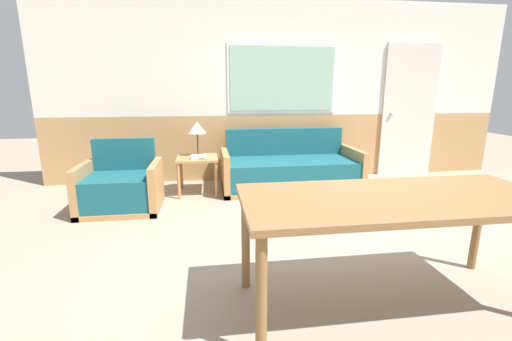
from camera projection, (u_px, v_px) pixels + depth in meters
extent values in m
plane|color=gray|center=(345.00, 250.00, 3.05)|extent=(16.00, 16.00, 0.00)
cube|color=tan|center=(282.00, 147.00, 5.46)|extent=(7.20, 0.06, 1.00)
cube|color=silver|center=(284.00, 58.00, 5.15)|extent=(7.20, 0.06, 1.70)
cube|color=white|center=(283.00, 79.00, 5.18)|extent=(1.68, 0.01, 1.02)
cube|color=#99BCA8|center=(283.00, 79.00, 5.17)|extent=(1.60, 0.02, 0.94)
cube|color=#B27F4C|center=(290.00, 186.00, 4.94)|extent=(1.94, 0.89, 0.06)
cube|color=#195660|center=(291.00, 172.00, 4.87)|extent=(1.78, 0.81, 0.36)
cube|color=#195660|center=(285.00, 142.00, 5.18)|extent=(1.78, 0.10, 0.40)
cube|color=#B27F4C|center=(225.00, 171.00, 4.75)|extent=(0.08, 0.89, 0.56)
cube|color=#B27F4C|center=(352.00, 167.00, 5.01)|extent=(0.08, 0.89, 0.56)
cube|color=#B27F4C|center=(123.00, 207.00, 4.06)|extent=(0.89, 0.74, 0.06)
cube|color=#195660|center=(121.00, 191.00, 4.00)|extent=(0.73, 0.66, 0.36)
cube|color=#195660|center=(124.00, 154.00, 4.24)|extent=(0.73, 0.10, 0.39)
cube|color=#B27F4C|center=(84.00, 188.00, 3.95)|extent=(0.08, 0.74, 0.56)
cube|color=#B27F4C|center=(156.00, 186.00, 4.06)|extent=(0.08, 0.74, 0.56)
cube|color=#B27F4C|center=(197.00, 158.00, 4.61)|extent=(0.54, 0.54, 0.03)
cylinder|color=#B27F4C|center=(179.00, 181.00, 4.40)|extent=(0.04, 0.04, 0.47)
cylinder|color=#B27F4C|center=(216.00, 180.00, 4.47)|extent=(0.04, 0.04, 0.47)
cylinder|color=#B27F4C|center=(181.00, 173.00, 4.87)|extent=(0.04, 0.04, 0.47)
cylinder|color=#B27F4C|center=(215.00, 171.00, 4.94)|extent=(0.04, 0.04, 0.47)
cylinder|color=#4C3823|center=(198.00, 155.00, 4.70)|extent=(0.17, 0.17, 0.02)
cylinder|color=#4C3823|center=(198.00, 144.00, 4.66)|extent=(0.02, 0.02, 0.29)
cone|color=silver|center=(197.00, 128.00, 4.61)|extent=(0.24, 0.24, 0.15)
cube|color=white|center=(199.00, 158.00, 4.51)|extent=(0.23, 0.18, 0.02)
cube|color=white|center=(198.00, 156.00, 4.50)|extent=(0.22, 0.18, 0.03)
cube|color=olive|center=(398.00, 199.00, 2.11)|extent=(1.94, 0.82, 0.04)
cylinder|color=olive|center=(261.00, 299.00, 1.73)|extent=(0.06, 0.06, 0.72)
cylinder|color=olive|center=(246.00, 240.00, 2.41)|extent=(0.06, 0.06, 0.72)
cylinder|color=olive|center=(477.00, 226.00, 2.66)|extent=(0.06, 0.06, 0.72)
cube|color=silver|center=(409.00, 111.00, 5.57)|extent=(0.92, 0.04, 2.10)
sphere|color=silver|center=(392.00, 114.00, 5.50)|extent=(0.06, 0.06, 0.06)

